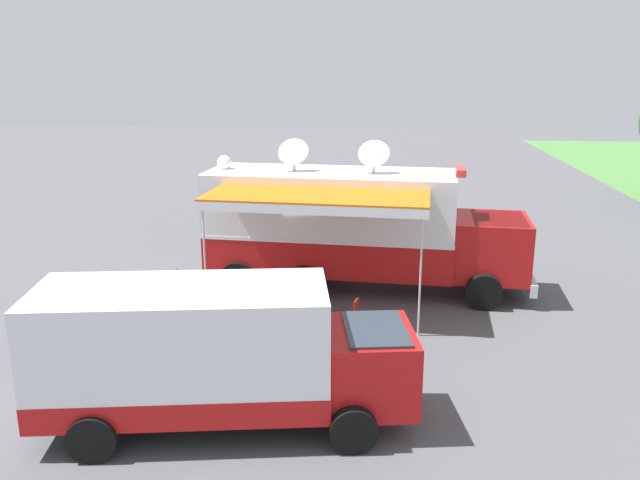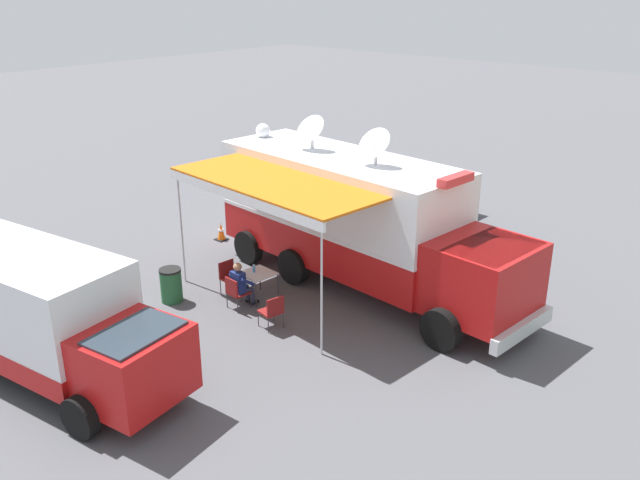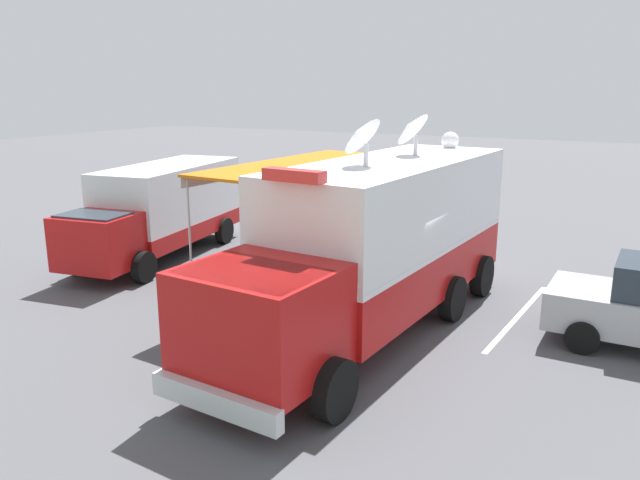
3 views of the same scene
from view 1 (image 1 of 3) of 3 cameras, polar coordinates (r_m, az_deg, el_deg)
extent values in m
plane|color=#515156|center=(19.72, 0.89, -4.03)|extent=(100.00, 100.00, 0.00)
cube|color=silver|center=(22.26, -2.14, -1.75)|extent=(0.51, 4.79, 0.01)
cube|color=#B71414|center=(19.37, 0.90, -0.82)|extent=(3.07, 7.38, 1.10)
cube|color=white|center=(19.03, 0.92, 3.24)|extent=(3.07, 7.38, 1.70)
cube|color=white|center=(19.22, 0.91, 0.76)|extent=(3.09, 7.40, 0.10)
cube|color=#B71414|center=(19.17, 14.78, -0.57)|extent=(2.46, 2.28, 1.70)
cube|color=#28333D|center=(19.06, 15.48, 0.85)|extent=(2.26, 1.64, 0.70)
cube|color=silver|center=(19.56, 17.90, -3.25)|extent=(2.38, 0.39, 0.36)
cylinder|color=black|center=(20.61, 13.77, -2.15)|extent=(0.38, 1.02, 1.00)
cylinder|color=black|center=(18.24, 14.27, -4.48)|extent=(0.38, 1.02, 1.00)
cylinder|color=black|center=(20.82, -0.05, -1.53)|extent=(0.38, 1.02, 1.00)
cylinder|color=black|center=(18.48, -1.36, -3.74)|extent=(0.38, 1.02, 1.00)
cylinder|color=black|center=(21.23, -5.33, -1.26)|extent=(0.38, 1.02, 1.00)
cylinder|color=black|center=(18.94, -7.26, -3.38)|extent=(0.38, 1.02, 1.00)
cube|color=white|center=(18.86, 0.93, 5.91)|extent=(3.07, 7.38, 0.10)
cube|color=red|center=(18.64, 12.31, 5.98)|extent=(1.12, 0.37, 0.20)
cylinder|color=silver|center=(19.01, -2.31, 6.81)|extent=(0.10, 0.10, 0.45)
cone|color=silver|center=(18.81, -2.42, 7.97)|extent=(0.79, 0.95, 0.81)
cylinder|color=silver|center=(18.67, 4.78, 6.62)|extent=(0.10, 0.10, 0.45)
cone|color=silver|center=(18.46, 4.77, 7.79)|extent=(0.79, 0.95, 0.81)
sphere|color=white|center=(19.56, -8.44, 6.77)|extent=(0.44, 0.44, 0.44)
cube|color=orange|center=(16.61, -0.31, 3.93)|extent=(2.66, 5.92, 0.06)
cube|color=white|center=(15.62, -0.97, 2.67)|extent=(0.54, 5.75, 0.24)
cylinder|color=silver|center=(15.82, 8.87, -2.93)|extent=(0.05, 0.05, 3.25)
cylinder|color=silver|center=(16.76, -10.13, -1.94)|extent=(0.05, 0.05, 3.25)
cube|color=silver|center=(17.18, -1.98, -4.48)|extent=(0.86, 0.86, 0.03)
cylinder|color=#333338|center=(17.58, -0.54, -5.27)|extent=(0.03, 0.03, 0.70)
cylinder|color=#333338|center=(16.90, -0.98, -6.13)|extent=(0.03, 0.03, 0.70)
cylinder|color=#333338|center=(17.71, -2.91, -5.12)|extent=(0.03, 0.03, 0.70)
cylinder|color=#333338|center=(17.04, -3.44, -5.97)|extent=(0.03, 0.03, 0.70)
cylinder|color=#4C99D8|center=(17.13, -2.34, -4.13)|extent=(0.07, 0.07, 0.20)
cylinder|color=white|center=(17.09, -2.35, -3.78)|extent=(0.04, 0.04, 0.02)
cube|color=maroon|center=(16.63, -2.19, -6.25)|extent=(0.52, 0.52, 0.04)
cube|color=maroon|center=(16.34, -2.36, -5.78)|extent=(0.08, 0.48, 0.44)
cylinder|color=#333338|center=(16.95, -2.77, -6.59)|extent=(0.02, 0.02, 0.42)
cylinder|color=#333338|center=(16.87, -1.30, -6.69)|extent=(0.02, 0.02, 0.42)
cylinder|color=#333338|center=(16.55, -3.09, -7.15)|extent=(0.02, 0.02, 0.42)
cylinder|color=#333338|center=(16.47, -1.59, -7.26)|extent=(0.02, 0.02, 0.42)
cube|color=maroon|center=(17.15, -4.57, -5.61)|extent=(0.52, 0.52, 0.04)
cube|color=maroon|center=(17.12, -5.31, -4.84)|extent=(0.48, 0.08, 0.44)
cylinder|color=#333338|center=(17.37, -3.67, -6.05)|extent=(0.02, 0.02, 0.42)
cylinder|color=#333338|center=(16.97, -4.01, -6.58)|extent=(0.02, 0.02, 0.42)
cylinder|color=#333338|center=(17.47, -5.09, -5.95)|extent=(0.02, 0.02, 0.42)
cylinder|color=#333338|center=(17.08, -5.46, -6.47)|extent=(0.02, 0.02, 0.42)
cube|color=maroon|center=(16.34, 2.46, -6.65)|extent=(0.56, 0.56, 0.04)
cube|color=maroon|center=(16.21, 3.23, -5.97)|extent=(0.48, 0.13, 0.44)
cylinder|color=#333338|center=(16.27, 1.50, -7.54)|extent=(0.02, 0.02, 0.42)
cylinder|color=#333338|center=(16.67, 1.89, -6.97)|extent=(0.02, 0.02, 0.42)
cylinder|color=#333338|center=(16.18, 3.02, -7.70)|extent=(0.02, 0.02, 0.42)
cylinder|color=#333338|center=(16.57, 3.38, -7.12)|extent=(0.02, 0.02, 0.42)
cube|color=navy|center=(16.52, -2.20, -5.28)|extent=(0.27, 0.38, 0.56)
sphere|color=#A37556|center=(16.38, -2.22, -3.91)|extent=(0.22, 0.22, 0.22)
cylinder|color=navy|center=(16.66, -2.90, -4.96)|extent=(0.43, 0.12, 0.34)
cylinder|color=navy|center=(16.57, -1.34, -5.06)|extent=(0.43, 0.12, 0.34)
cylinder|color=#2D334C|center=(16.80, -2.40, -5.94)|extent=(0.39, 0.16, 0.13)
cylinder|color=#2D334C|center=(17.05, -2.27, -6.45)|extent=(0.11, 0.11, 0.42)
cube|color=black|center=(17.17, -2.22, -6.92)|extent=(0.25, 0.12, 0.07)
cylinder|color=#2D334C|center=(16.77, -1.73, -5.99)|extent=(0.39, 0.16, 0.13)
cylinder|color=#2D334C|center=(17.01, -1.61, -6.49)|extent=(0.11, 0.11, 0.42)
cube|color=black|center=(17.13, -1.56, -6.96)|extent=(0.25, 0.12, 0.07)
cylinder|color=#235B33|center=(16.08, -8.34, -7.17)|extent=(0.56, 0.56, 0.85)
cylinder|color=black|center=(15.91, -8.40, -5.65)|extent=(0.57, 0.57, 0.06)
cube|color=black|center=(20.24, -12.47, -3.84)|extent=(0.36, 0.36, 0.03)
cone|color=orange|center=(20.15, -12.52, -3.06)|extent=(0.26, 0.26, 0.55)
cylinder|color=white|center=(20.14, -12.52, -2.99)|extent=(0.17, 0.17, 0.06)
cube|color=white|center=(12.07, -12.00, -9.13)|extent=(2.84, 5.45, 2.20)
cube|color=#B71414|center=(12.44, -11.78, -12.70)|extent=(2.86, 5.47, 0.50)
cube|color=#B71414|center=(12.23, 4.38, -10.96)|extent=(2.10, 1.86, 1.40)
cube|color=#28333D|center=(12.05, 4.90, -9.02)|extent=(1.82, 1.33, 0.60)
cylinder|color=black|center=(13.44, 1.98, -11.72)|extent=(0.38, 0.87, 0.84)
cylinder|color=black|center=(11.61, 2.98, -16.42)|extent=(0.38, 0.87, 0.84)
cylinder|color=black|center=(13.78, -17.10, -11.72)|extent=(0.38, 0.87, 0.84)
cylinder|color=black|center=(12.01, -19.47, -16.21)|extent=(0.38, 0.87, 0.84)
cube|color=#B2B5BA|center=(24.67, 0.04, 1.64)|extent=(4.25, 1.91, 0.76)
cube|color=#28333D|center=(24.66, 0.08, 3.35)|extent=(2.14, 1.66, 0.68)
cylinder|color=black|center=(23.43, 1.86, -0.07)|extent=(0.65, 0.24, 0.64)
cylinder|color=black|center=(23.64, -2.49, 0.06)|extent=(0.65, 0.24, 0.64)
cylinder|color=black|center=(25.94, 2.34, 1.44)|extent=(0.65, 0.24, 0.64)
cylinder|color=black|center=(26.13, -1.60, 1.55)|extent=(0.65, 0.24, 0.64)
camera|label=2|loc=(11.11, 70.28, 12.92)|focal=37.73mm
camera|label=3|loc=(25.80, 30.66, 9.90)|focal=34.80mm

